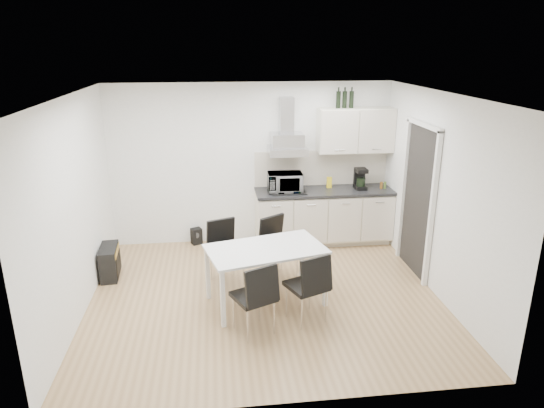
{
  "coord_description": "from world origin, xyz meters",
  "views": [
    {
      "loc": [
        -0.58,
        -5.62,
        3.16
      ],
      "look_at": [
        0.16,
        0.53,
        1.1
      ],
      "focal_mm": 32.0,
      "sensor_mm": 36.0,
      "label": 1
    }
  ],
  "objects_px": {
    "kitchenette": "(326,194)",
    "floor_speaker": "(196,236)",
    "chair_far_right": "(280,249)",
    "chair_near_left": "(253,297)",
    "guitar_amp": "(110,262)",
    "chair_near_right": "(306,287)",
    "dining_table": "(266,254)",
    "chair_far_left": "(227,253)"
  },
  "relations": [
    {
      "from": "kitchenette",
      "to": "chair_far_left",
      "type": "relative_size",
      "value": 2.86
    },
    {
      "from": "chair_far_right",
      "to": "guitar_amp",
      "type": "xyz_separation_m",
      "value": [
        -2.39,
        0.32,
        -0.21
      ]
    },
    {
      "from": "dining_table",
      "to": "chair_far_right",
      "type": "height_order",
      "value": "chair_far_right"
    },
    {
      "from": "chair_far_left",
      "to": "chair_far_right",
      "type": "relative_size",
      "value": 1.0
    },
    {
      "from": "dining_table",
      "to": "floor_speaker",
      "type": "relative_size",
      "value": 5.93
    },
    {
      "from": "kitchenette",
      "to": "dining_table",
      "type": "bearing_deg",
      "value": -122.34
    },
    {
      "from": "kitchenette",
      "to": "dining_table",
      "type": "relative_size",
      "value": 1.59
    },
    {
      "from": "dining_table",
      "to": "chair_far_right",
      "type": "xyz_separation_m",
      "value": [
        0.27,
        0.65,
        -0.23
      ]
    },
    {
      "from": "chair_near_right",
      "to": "floor_speaker",
      "type": "bearing_deg",
      "value": 95.69
    },
    {
      "from": "kitchenette",
      "to": "guitar_amp",
      "type": "height_order",
      "value": "kitchenette"
    },
    {
      "from": "kitchenette",
      "to": "floor_speaker",
      "type": "xyz_separation_m",
      "value": [
        -2.12,
        0.17,
        -0.7
      ]
    },
    {
      "from": "chair_far_right",
      "to": "floor_speaker",
      "type": "relative_size",
      "value": 3.29
    },
    {
      "from": "kitchenette",
      "to": "dining_table",
      "type": "distance_m",
      "value": 2.22
    },
    {
      "from": "kitchenette",
      "to": "floor_speaker",
      "type": "bearing_deg",
      "value": 175.54
    },
    {
      "from": "guitar_amp",
      "to": "floor_speaker",
      "type": "height_order",
      "value": "guitar_amp"
    },
    {
      "from": "chair_far_left",
      "to": "chair_near_right",
      "type": "bearing_deg",
      "value": 109.89
    },
    {
      "from": "dining_table",
      "to": "chair_far_left",
      "type": "relative_size",
      "value": 1.8
    },
    {
      "from": "chair_near_left",
      "to": "guitar_amp",
      "type": "xyz_separation_m",
      "value": [
        -1.91,
        1.63,
        -0.21
      ]
    },
    {
      "from": "chair_near_left",
      "to": "chair_near_right",
      "type": "bearing_deg",
      "value": -8.83
    },
    {
      "from": "chair_near_left",
      "to": "floor_speaker",
      "type": "height_order",
      "value": "chair_near_left"
    },
    {
      "from": "chair_near_left",
      "to": "kitchenette",
      "type": "bearing_deg",
      "value": 36.49
    },
    {
      "from": "kitchenette",
      "to": "floor_speaker",
      "type": "distance_m",
      "value": 2.23
    },
    {
      "from": "chair_near_right",
      "to": "kitchenette",
      "type": "bearing_deg",
      "value": 49.29
    },
    {
      "from": "kitchenette",
      "to": "chair_far_right",
      "type": "relative_size",
      "value": 2.86
    },
    {
      "from": "chair_far_left",
      "to": "chair_near_right",
      "type": "relative_size",
      "value": 1.0
    },
    {
      "from": "chair_near_left",
      "to": "floor_speaker",
      "type": "distance_m",
      "value": 2.8
    },
    {
      "from": "chair_near_right",
      "to": "chair_near_left",
      "type": "bearing_deg",
      "value": 172.89
    },
    {
      "from": "chair_near_left",
      "to": "guitar_amp",
      "type": "height_order",
      "value": "chair_near_left"
    },
    {
      "from": "kitchenette",
      "to": "chair_near_left",
      "type": "bearing_deg",
      "value": -118.94
    },
    {
      "from": "chair_near_left",
      "to": "chair_near_right",
      "type": "distance_m",
      "value": 0.66
    },
    {
      "from": "kitchenette",
      "to": "chair_far_left",
      "type": "xyz_separation_m",
      "value": [
        -1.66,
        -1.27,
        -0.39
      ]
    },
    {
      "from": "kitchenette",
      "to": "guitar_amp",
      "type": "relative_size",
      "value": 4.52
    },
    {
      "from": "chair_far_right",
      "to": "guitar_amp",
      "type": "distance_m",
      "value": 2.42
    },
    {
      "from": "guitar_amp",
      "to": "dining_table",
      "type": "bearing_deg",
      "value": -28.85
    },
    {
      "from": "chair_far_left",
      "to": "chair_near_left",
      "type": "height_order",
      "value": "same"
    },
    {
      "from": "chair_far_left",
      "to": "floor_speaker",
      "type": "height_order",
      "value": "chair_far_left"
    },
    {
      "from": "chair_far_right",
      "to": "guitar_amp",
      "type": "relative_size",
      "value": 1.58
    },
    {
      "from": "floor_speaker",
      "to": "chair_near_left",
      "type": "bearing_deg",
      "value": -98.18
    },
    {
      "from": "dining_table",
      "to": "chair_near_left",
      "type": "bearing_deg",
      "value": -122.27
    },
    {
      "from": "guitar_amp",
      "to": "kitchenette",
      "type": "bearing_deg",
      "value": 11.02
    },
    {
      "from": "guitar_amp",
      "to": "chair_far_left",
      "type": "bearing_deg",
      "value": -17.18
    },
    {
      "from": "chair_far_left",
      "to": "floor_speaker",
      "type": "relative_size",
      "value": 3.29
    }
  ]
}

